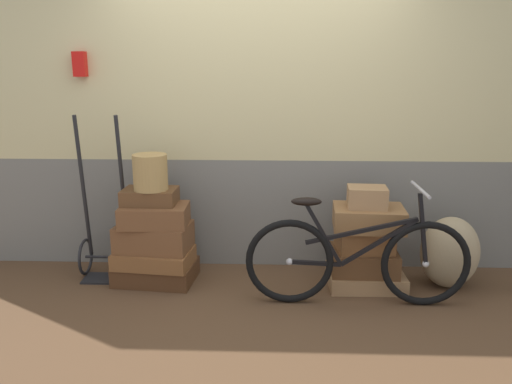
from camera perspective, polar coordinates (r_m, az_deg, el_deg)
ground at (r=3.97m, az=-0.30°, el=-12.53°), size 8.41×5.20×0.06m
station_building at (r=4.40m, az=0.29°, el=11.81°), size 6.41×0.74×3.14m
suitcase_0 at (r=4.37m, az=-11.03°, el=-8.67°), size 0.67×0.50×0.15m
suitcase_1 at (r=4.29m, az=-11.26°, el=-7.15°), size 0.65×0.46×0.13m
suitcase_2 at (r=4.26m, az=-11.26°, el=-4.90°), size 0.62×0.43×0.21m
suitcase_3 at (r=4.17m, az=-11.21°, el=-2.55°), size 0.53×0.35×0.17m
suitcase_4 at (r=4.19m, az=-11.70°, el=-0.48°), size 0.43×0.30×0.12m
suitcase_5 at (r=4.31m, az=12.03°, el=-9.28°), size 0.60×0.47×0.12m
suitcase_6 at (r=4.25m, az=11.85°, el=-7.45°), size 0.54×0.42×0.18m
suitcase_7 at (r=4.19m, az=11.94°, el=-5.13°), size 0.45×0.36×0.18m
suitcase_8 at (r=4.13m, az=12.38°, el=-2.83°), size 0.57×0.42×0.17m
suitcase_9 at (r=4.08m, az=12.24°, el=-0.57°), size 0.31×0.25×0.16m
wicker_basket at (r=4.12m, az=-11.67°, el=2.17°), size 0.27×0.27×0.28m
luggage_trolley at (r=4.49m, az=-16.30°, el=-5.22°), size 0.41×0.37×1.36m
burlap_sack at (r=4.39m, az=20.72°, el=-6.29°), size 0.46×0.39×0.58m
bicycle at (r=3.87m, az=11.11°, el=-7.40°), size 1.65×0.46×0.90m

